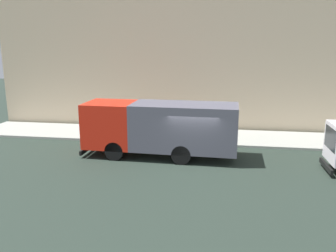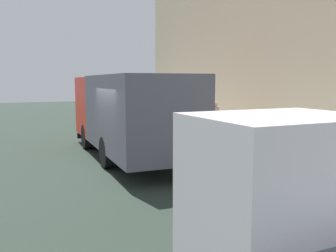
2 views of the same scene
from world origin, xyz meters
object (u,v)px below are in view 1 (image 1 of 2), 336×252
pedestrian_standing (163,121)px  pedestrian_third (120,124)px  pedestrian_walking (127,120)px  large_utility_truck (160,126)px  traffic_cone_orange (122,133)px

pedestrian_standing → pedestrian_third: 2.76m
pedestrian_walking → large_utility_truck: bearing=162.4°
pedestrian_standing → traffic_cone_orange: bearing=-142.0°
pedestrian_standing → traffic_cone_orange: pedestrian_standing is taller
traffic_cone_orange → pedestrian_walking: bearing=1.4°
large_utility_truck → pedestrian_standing: size_ratio=4.70×
pedestrian_third → traffic_cone_orange: pedestrian_third is taller
pedestrian_standing → traffic_cone_orange: (-1.13, 2.40, -0.59)m
pedestrian_third → traffic_cone_orange: 0.61m
large_utility_truck → pedestrian_standing: (3.93, 0.50, -0.61)m
pedestrian_standing → large_utility_truck: bearing=-69.9°
pedestrian_walking → traffic_cone_orange: (-1.33, -0.03, -0.54)m
pedestrian_standing → pedestrian_third: size_ratio=1.03×
pedestrian_standing → pedestrian_third: pedestrian_standing is taller
large_utility_truck → pedestrian_walking: bearing=37.2°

